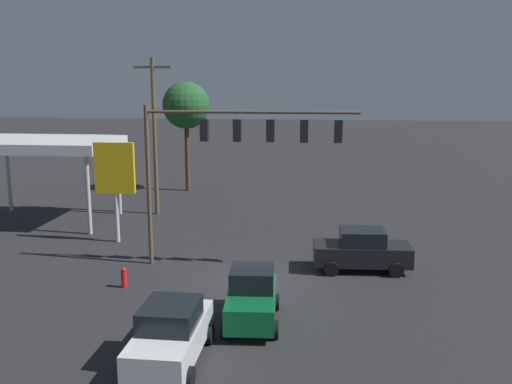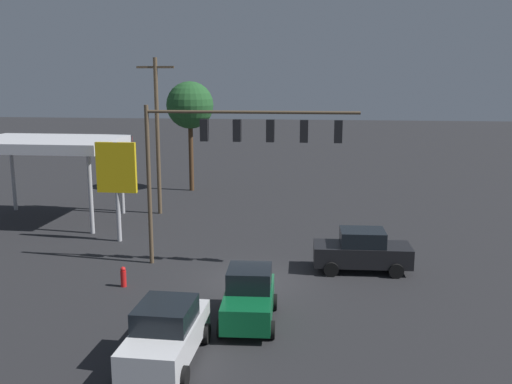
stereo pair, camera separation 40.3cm
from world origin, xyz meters
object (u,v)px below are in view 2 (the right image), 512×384
at_px(price_sign, 116,172).
at_px(street_tree, 190,106).
at_px(traffic_signal_assembly, 235,143).
at_px(sedan_waiting, 362,251).
at_px(sedan_far, 166,333).
at_px(utility_pole, 157,133).
at_px(fire_hydrant, 123,277).
at_px(hatchback_crossing, 249,297).

relative_size(price_sign, street_tree, 0.64).
height_order(traffic_signal_assembly, sedan_waiting, traffic_signal_assembly).
height_order(traffic_signal_assembly, sedan_far, traffic_signal_assembly).
distance_m(traffic_signal_assembly, utility_pole, 11.99).
bearing_deg(traffic_signal_assembly, fire_hydrant, 37.13).
height_order(sedan_far, street_tree, street_tree).
bearing_deg(street_tree, sedan_waiting, 124.39).
bearing_deg(traffic_signal_assembly, sedan_waiting, -179.14).
height_order(price_sign, sedan_waiting, price_sign).
bearing_deg(street_tree, fire_hydrant, 95.59).
bearing_deg(hatchback_crossing, traffic_signal_assembly, -169.72).
relative_size(utility_pole, sedan_far, 2.26).
bearing_deg(traffic_signal_assembly, hatchback_crossing, 103.59).
height_order(sedan_far, sedan_waiting, same).
xyz_separation_m(price_sign, street_tree, (-0.56, -14.54, 2.81)).
bearing_deg(fire_hydrant, traffic_signal_assembly, -142.87).
relative_size(utility_pole, street_tree, 1.18).
xyz_separation_m(sedan_waiting, street_tree, (12.22, -17.86, 5.67)).
bearing_deg(hatchback_crossing, price_sign, -141.90).
relative_size(hatchback_crossing, fire_hydrant, 4.42).
relative_size(sedan_waiting, fire_hydrant, 5.09).
height_order(utility_pole, street_tree, utility_pole).
bearing_deg(sedan_far, traffic_signal_assembly, 176.73).
bearing_deg(sedan_far, fire_hydrant, -148.70).
bearing_deg(fire_hydrant, hatchback_crossing, 153.50).
height_order(price_sign, street_tree, street_tree).
height_order(traffic_signal_assembly, price_sign, traffic_signal_assembly).
xyz_separation_m(utility_pole, hatchback_crossing, (-8.09, 16.12, -4.33)).
xyz_separation_m(traffic_signal_assembly, price_sign, (6.93, -3.41, -2.03)).
relative_size(sedan_far, street_tree, 0.52).
bearing_deg(utility_pole, traffic_signal_assembly, 123.48).
bearing_deg(traffic_signal_assembly, sedan_far, 85.97).
relative_size(hatchback_crossing, street_tree, 0.46).
distance_m(hatchback_crossing, sedan_waiting, 7.60).
height_order(traffic_signal_assembly, hatchback_crossing, traffic_signal_assembly).
bearing_deg(utility_pole, price_sign, 87.18).
distance_m(utility_pole, hatchback_crossing, 18.55).
relative_size(traffic_signal_assembly, street_tree, 1.15).
xyz_separation_m(hatchback_crossing, fire_hydrant, (5.78, -2.88, -0.51)).
distance_m(hatchback_crossing, street_tree, 25.95).
distance_m(utility_pole, sedan_waiting, 16.49).
bearing_deg(utility_pole, street_tree, -91.71).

